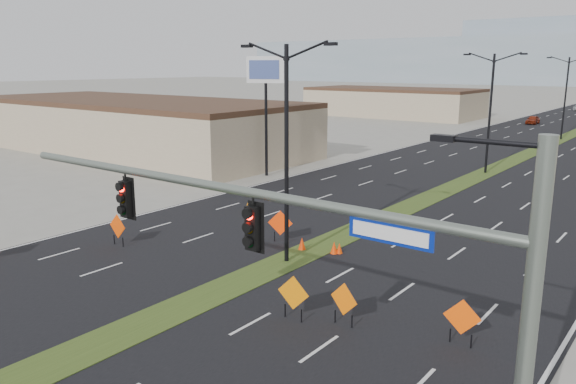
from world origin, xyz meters
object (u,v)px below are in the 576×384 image
Objects in this scene: streetlight_2 at (566,95)px; cone_1 at (339,248)px; construction_sign_1 at (118,227)px; car_left at (533,120)px; pole_sign_west at (266,79)px; cone_3 at (248,207)px; cone_2 at (334,248)px; signal_mast at (316,260)px; streetlight_0 at (286,148)px; cone_0 at (302,244)px; construction_sign_3 at (344,301)px; construction_sign_2 at (280,224)px; construction_sign_5 at (462,319)px; streetlight_1 at (490,110)px; construction_sign_4 at (293,294)px.

cone_1 is (1.37, -53.50, -5.15)m from streetlight_2.
car_left is at bearing 91.07° from construction_sign_1.
streetlight_2 reaches higher than pole_sign_west.
streetlight_2 is at bearing 81.50° from cone_3.
pole_sign_west is at bearing 139.04° from cone_2.
pole_sign_west is at bearing 131.59° from signal_mast.
streetlight_0 is 14.67× the size of cone_3.
car_left is 6.01× the size of cone_2.
streetlight_2 is 19.65m from car_left.
cone_0 is (7.43, -71.58, -0.32)m from car_left.
cone_0 is (-6.10, 5.84, -0.62)m from construction_sign_3.
construction_sign_2 is at bearing -175.28° from cone_2.
cone_2 is at bearing -20.02° from construction_sign_2.
cone_3 is (-13.21, 9.78, -0.61)m from construction_sign_3.
construction_sign_2 is (-2.00, -53.95, -4.39)m from streetlight_2.
cone_0 is at bearing -85.21° from car_left.
streetlight_0 is 15.11× the size of cone_0.
construction_sign_5 reaches higher than cone_3.
construction_sign_1 reaches higher than cone_2.
construction_sign_3 is (5.69, -4.05, -4.47)m from streetlight_0.
construction_sign_2 is 12.58m from construction_sign_5.
construction_sign_1 is at bearing -163.96° from construction_sign_2.
pole_sign_west is (-6.46, -57.63, 7.35)m from car_left.
cone_3 is (-7.11, 3.94, 0.01)m from cone_0.
cone_3 is (-8.88, 3.23, 0.07)m from cone_1.
streetlight_0 is at bearing 151.55° from construction_sign_5.
construction_sign_5 is at bearing -72.83° from streetlight_1.
streetlight_1 reaches higher than construction_sign_5.
construction_sign_2 is 1.76m from cone_0.
streetlight_1 is 1.02× the size of pole_sign_west.
construction_sign_1 is 2.46× the size of cone_3.
construction_sign_5 is 9.91m from cone_2.
streetlight_2 is 14.67× the size of cone_3.
cone_3 is (-7.51, -22.27, -5.08)m from streetlight_1.
construction_sign_2 is at bearing 125.27° from construction_sign_4.
cone_1 is 0.27m from cone_2.
construction_sign_1 is at bearing -93.79° from pole_sign_west.
streetlight_1 is 32.85m from construction_sign_3.
cone_0 is at bearing -28.99° from cone_3.
construction_sign_2 reaches higher than car_left.
cone_3 is at bearing 151.01° from cone_0.
streetlight_1 is at bearing -81.34° from car_left.
construction_sign_4 reaches higher than cone_1.
streetlight_0 is 15.83× the size of cone_2.
construction_sign_5 is 2.40× the size of cone_3.
cone_0 is (-0.41, -26.20, -5.09)m from streetlight_1.
streetlight_2 is 15.83× the size of cone_2.
signal_mast is 85.08m from car_left.
streetlight_1 is at bearing 110.02° from construction_sign_3.
cone_0 reaches higher than cone_1.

